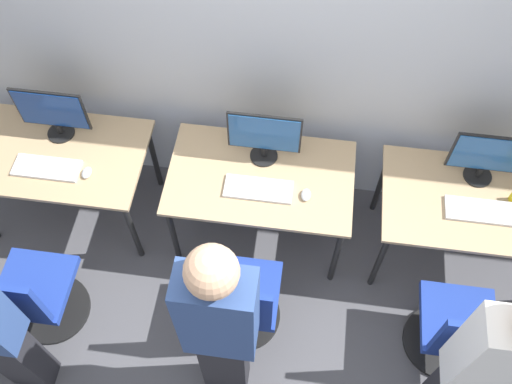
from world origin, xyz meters
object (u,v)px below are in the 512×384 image
object	(u,v)px
keyboard_center	(258,189)
office_chair_center	(242,304)
office_chair_right	(456,333)
person_center	(220,328)
monitor_right	(488,157)
monitor_center	(264,136)
person_right	(486,367)
office_chair_left	(35,297)
mouse_center	(306,195)
monitor_left	(52,112)
keyboard_right	(481,211)
keyboard_left	(47,168)
mouse_left	(87,173)

from	to	relation	value
keyboard_center	office_chair_center	size ratio (longest dim) A/B	0.48
office_chair_center	office_chair_right	xyz separation A→B (m)	(1.29, -0.01, 0.00)
person_center	monitor_right	size ratio (longest dim) A/B	3.81
monitor_center	person_right	distance (m)	1.75
office_chair_left	mouse_center	xyz separation A→B (m)	(1.58, 0.74, 0.36)
office_chair_right	person_right	bearing A→B (deg)	-96.73
monitor_center	person_right	world-z (taller)	person_right
monitor_left	person_right	bearing A→B (deg)	-25.95
monitor_center	keyboard_center	world-z (taller)	monitor_center
office_chair_left	office_chair_right	world-z (taller)	same
keyboard_center	monitor_left	bearing A→B (deg)	168.83
keyboard_right	person_right	distance (m)	1.04
keyboard_left	keyboard_right	distance (m)	2.69
person_right	keyboard_center	bearing A→B (deg)	141.21
person_center	keyboard_right	distance (m)	1.74
keyboard_center	person_right	distance (m)	1.59
mouse_left	office_chair_center	distance (m)	1.27
mouse_center	keyboard_right	xyz separation A→B (m)	(1.05, 0.03, -0.01)
mouse_left	person_right	world-z (taller)	person_right
office_chair_center	office_chair_right	size ratio (longest dim) A/B	1.00
monitor_left	person_center	bearing A→B (deg)	-44.03
office_chair_right	person_right	xyz separation A→B (m)	(-0.04, -0.37, 0.57)
monitor_left	office_chair_left	distance (m)	1.15
monitor_right	monitor_center	bearing A→B (deg)	-178.86
office_chair_left	office_chair_right	bearing A→B (deg)	2.79
monitor_right	keyboard_right	size ratio (longest dim) A/B	1.08
mouse_left	office_chair_center	bearing A→B (deg)	-28.81
person_center	person_right	distance (m)	1.28
monitor_center	keyboard_right	xyz separation A→B (m)	(1.34, -0.24, -0.20)
keyboard_left	person_center	size ratio (longest dim) A/B	0.24
office_chair_left	monitor_right	distance (m)	2.88
keyboard_left	monitor_right	distance (m)	2.71
keyboard_center	keyboard_right	world-z (taller)	same
mouse_left	office_chair_right	bearing A→B (deg)	-14.13
keyboard_left	office_chair_left	distance (m)	0.81
office_chair_center	office_chair_right	world-z (taller)	same
mouse_left	monitor_center	distance (m)	1.14
office_chair_left	office_chair_right	xyz separation A→B (m)	(2.56, 0.12, 0.00)
monitor_left	mouse_center	xyz separation A→B (m)	(1.64, -0.27, -0.19)
office_chair_left	keyboard_right	distance (m)	2.77
keyboard_center	office_chair_right	bearing A→B (deg)	-26.01
office_chair_center	keyboard_center	bearing A→B (deg)	88.28
keyboard_center	person_center	xyz separation A→B (m)	(-0.06, -0.98, 0.24)
monitor_left	mouse_left	size ratio (longest dim) A/B	5.06
person_right	monitor_right	bearing A→B (deg)	84.71
office_chair_left	office_chair_right	distance (m)	2.56
keyboard_right	monitor_right	bearing A→B (deg)	90.00
keyboard_right	office_chair_right	world-z (taller)	office_chair_right
person_center	person_right	xyz separation A→B (m)	(1.28, -0.01, -0.02)
monitor_left	keyboard_left	bearing A→B (deg)	-90.00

